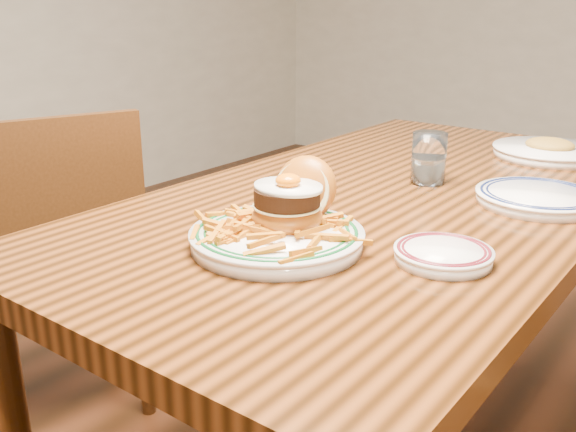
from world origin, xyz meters
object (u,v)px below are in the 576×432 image
Objects in this scene: table at (391,230)px; side_plate at (443,253)px; main_plate at (282,222)px; chair_left at (60,262)px.

table is 0.41m from side_plate.
side_plate is at bearing 10.98° from main_plate.
chair_left is 2.83× the size of main_plate.
main_plate is 0.27m from side_plate.
chair_left is at bearing 165.33° from main_plate.
chair_left is at bearing 157.75° from side_plate.
side_plate is at bearing -50.03° from table.
table is 10.07× the size of side_plate.
main_plate is 1.98× the size of side_plate.
chair_left is 5.59× the size of side_plate.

